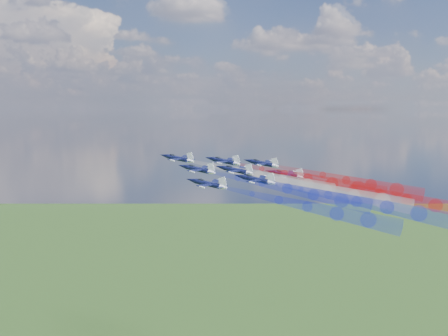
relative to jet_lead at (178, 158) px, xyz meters
name	(u,v)px	position (x,y,z in m)	size (l,w,h in m)	color
jet_lead	(178,158)	(0.00, 0.00, 0.00)	(10.92, 13.65, 3.64)	black
trail_lead	(259,175)	(22.04, -19.50, -3.88)	(4.55, 47.30, 4.55)	white
jet_inner_left	(198,169)	(4.06, -14.15, -2.17)	(10.92, 13.65, 3.64)	black
trail_inner_left	(287,188)	(26.10, -33.64, -6.05)	(4.55, 47.30, 4.55)	#1929DB
jet_inner_right	(224,161)	(15.05, -2.65, -0.98)	(10.92, 13.65, 3.64)	black
trail_inner_right	(308,178)	(37.09, -22.14, -4.86)	(4.55, 47.30, 4.55)	red
jet_outer_left	(208,184)	(4.28, -28.47, -4.72)	(10.92, 13.65, 3.64)	black
trail_outer_left	(307,206)	(26.31, -47.97, -8.60)	(4.55, 47.30, 4.55)	#1929DB
jet_center_third	(236,170)	(15.77, -15.26, -2.63)	(10.92, 13.65, 3.64)	black
trail_center_third	(327,189)	(37.80, -34.76, -6.52)	(4.55, 47.30, 4.55)	white
jet_outer_right	(262,163)	(29.31, -0.05, -2.33)	(10.92, 13.65, 3.64)	black
trail_outer_right	(346,180)	(51.35, -19.54, -6.21)	(4.55, 47.30, 4.55)	red
jet_rear_left	(256,180)	(18.76, -27.45, -4.08)	(10.92, 13.65, 3.64)	black
trail_rear_left	(357,201)	(40.79, -46.94, -7.96)	(4.55, 47.30, 4.55)	#1929DB
jet_rear_right	(286,175)	(32.58, -14.82, -4.55)	(10.92, 13.65, 3.64)	black
trail_rear_right	(379,193)	(54.62, -34.32, -8.43)	(4.55, 47.30, 4.55)	red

